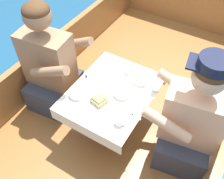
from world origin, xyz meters
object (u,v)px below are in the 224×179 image
(sandwich, at_px, (99,100))
(coffee_cup_starboard, at_px, (130,69))
(person_starboard, at_px, (190,123))
(coffee_cup_port, at_px, (120,121))
(person_port, at_px, (51,68))

(sandwich, height_order, coffee_cup_starboard, coffee_cup_starboard)
(person_starboard, bearing_deg, sandwich, 9.85)
(sandwich, bearing_deg, person_starboard, 18.83)
(person_starboard, bearing_deg, coffee_cup_port, 26.23)
(person_port, relative_size, coffee_cup_starboard, 10.27)
(person_starboard, height_order, sandwich, person_starboard)
(person_port, distance_m, sandwich, 0.59)
(coffee_cup_starboard, bearing_deg, person_starboard, -17.44)
(sandwich, distance_m, coffee_cup_port, 0.22)
(person_port, bearing_deg, coffee_cup_port, -21.12)
(sandwich, xyz_separation_m, coffee_cup_starboard, (0.03, 0.39, -0.00))
(person_starboard, distance_m, coffee_cup_port, 0.49)
(coffee_cup_port, bearing_deg, sandwich, 160.87)
(coffee_cup_port, height_order, coffee_cup_starboard, coffee_cup_starboard)
(person_starboard, xyz_separation_m, sandwich, (-0.61, -0.21, 0.08))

